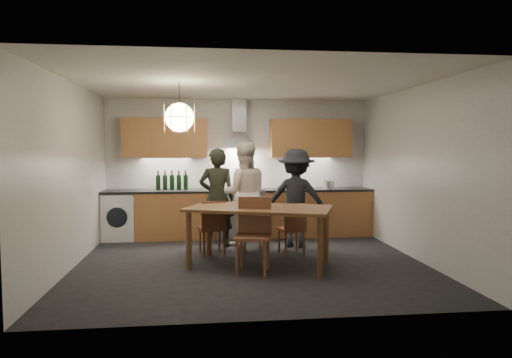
{
  "coord_description": "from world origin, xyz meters",
  "views": [
    {
      "loc": [
        -0.67,
        -6.54,
        1.69
      ],
      "look_at": [
        0.13,
        0.4,
        1.2
      ],
      "focal_mm": 32.0,
      "sensor_mm": 36.0,
      "label": 1
    }
  ],
  "objects": [
    {
      "name": "mixing_bowl",
      "position": [
        0.98,
        1.92,
        0.93
      ],
      "size": [
        0.31,
        0.31,
        0.07
      ],
      "primitive_type": "imported",
      "rotation": [
        0.0,
        0.0,
        0.15
      ],
      "color": "silver",
      "rests_on": "counter_run"
    },
    {
      "name": "wall_fixtures",
      "position": [
        0.0,
        2.07,
        1.87
      ],
      "size": [
        4.3,
        0.54,
        1.1
      ],
      "color": "tan",
      "rests_on": "ground"
    },
    {
      "name": "stock_pot",
      "position": [
        1.7,
        1.92,
        0.97
      ],
      "size": [
        0.24,
        0.24,
        0.14
      ],
      "primitive_type": "cylinder",
      "rotation": [
        0.0,
        0.0,
        0.21
      ],
      "color": "#BABABE",
      "rests_on": "counter_run"
    },
    {
      "name": "dining_table",
      "position": [
        0.11,
        -0.17,
        0.74
      ],
      "size": [
        2.22,
        1.63,
        0.84
      ],
      "rotation": [
        0.0,
        0.0,
        -0.36
      ],
      "color": "brown",
      "rests_on": "ground"
    },
    {
      "name": "person_mid",
      "position": [
        0.0,
        1.22,
        0.89
      ],
      "size": [
        0.88,
        0.7,
        1.78
      ],
      "primitive_type": "imported",
      "rotation": [
        0.0,
        0.0,
        3.17
      ],
      "color": "silver",
      "rests_on": "ground"
    },
    {
      "name": "person_left",
      "position": [
        -0.45,
        1.16,
        0.84
      ],
      "size": [
        0.63,
        0.43,
        1.67
      ],
      "primitive_type": "imported",
      "rotation": [
        0.0,
        0.0,
        3.09
      ],
      "color": "black",
      "rests_on": "ground"
    },
    {
      "name": "chair_back_mid",
      "position": [
        0.11,
        0.57,
        0.47
      ],
      "size": [
        0.4,
        0.4,
        0.82
      ],
      "rotation": [
        0.0,
        0.0,
        3.22
      ],
      "color": "brown",
      "rests_on": "ground"
    },
    {
      "name": "room_shell",
      "position": [
        0.0,
        0.0,
        1.71
      ],
      "size": [
        5.02,
        4.52,
        2.61
      ],
      "color": "white",
      "rests_on": "ground"
    },
    {
      "name": "chair_back_left",
      "position": [
        -0.54,
        0.48,
        0.5
      ],
      "size": [
        0.46,
        0.46,
        0.86
      ],
      "rotation": [
        0.0,
        0.0,
        3.34
      ],
      "color": "brown",
      "rests_on": "ground"
    },
    {
      "name": "ground",
      "position": [
        0.0,
        0.0,
        0.0
      ],
      "size": [
        5.0,
        5.0,
        0.0
      ],
      "primitive_type": "plane",
      "color": "black",
      "rests_on": "ground"
    },
    {
      "name": "chair_back_right",
      "position": [
        0.71,
        0.36,
        0.47
      ],
      "size": [
        0.44,
        0.44,
        0.82
      ],
      "rotation": [
        0.0,
        0.0,
        3.34
      ],
      "color": "brown",
      "rests_on": "ground"
    },
    {
      "name": "wine_bottles",
      "position": [
        -1.26,
        1.98,
        1.08
      ],
      "size": [
        0.59,
        0.08,
        0.35
      ],
      "color": "black",
      "rests_on": "counter_run"
    },
    {
      "name": "counter_run",
      "position": [
        0.02,
        1.95,
        0.45
      ],
      "size": [
        5.0,
        0.62,
        0.9
      ],
      "color": "#C4834B",
      "rests_on": "ground"
    },
    {
      "name": "range_stove",
      "position": [
        0.0,
        1.94,
        0.44
      ],
      "size": [
        0.9,
        0.6,
        0.92
      ],
      "color": "silver",
      "rests_on": "ground"
    },
    {
      "name": "pendant_lamp",
      "position": [
        -1.0,
        -0.1,
        2.1
      ],
      "size": [
        0.43,
        0.43,
        0.7
      ],
      "color": "black",
      "rests_on": "ground"
    },
    {
      "name": "chair_front",
      "position": [
        -0.0,
        -0.46,
        0.58
      ],
      "size": [
        0.55,
        0.55,
        1.01
      ],
      "rotation": [
        0.0,
        0.0,
        -0.25
      ],
      "color": "brown",
      "rests_on": "ground"
    },
    {
      "name": "person_right",
      "position": [
        0.88,
        1.01,
        0.83
      ],
      "size": [
        1.21,
        0.91,
        1.66
      ],
      "primitive_type": "imported",
      "rotation": [
        0.0,
        0.0,
        2.84
      ],
      "color": "black",
      "rests_on": "ground"
    }
  ]
}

